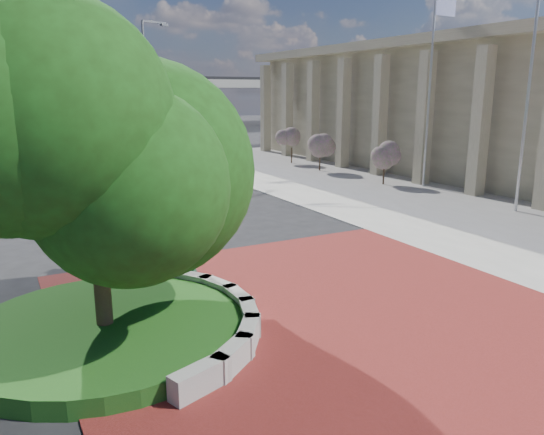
{
  "coord_description": "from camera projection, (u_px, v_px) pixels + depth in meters",
  "views": [
    {
      "loc": [
        -6.82,
        -11.26,
        5.36
      ],
      "look_at": [
        -0.04,
        1.5,
        1.91
      ],
      "focal_mm": 35.0,
      "sensor_mm": 36.0,
      "label": 1
    }
  ],
  "objects": [
    {
      "name": "ground",
      "position": [
        300.0,
        299.0,
        14.02
      ],
      "size": [
        200.0,
        200.0,
        0.0
      ],
      "primitive_type": "plane",
      "color": "black",
      "rests_on": "ground"
    },
    {
      "name": "plaza",
      "position": [
        321.0,
        312.0,
        13.16
      ],
      "size": [
        12.0,
        12.0,
        0.04
      ],
      "primitive_type": "cube",
      "color": "maroon",
      "rests_on": "ground"
    },
    {
      "name": "sidewalk",
      "position": [
        452.0,
        188.0,
        29.91
      ],
      "size": [
        20.0,
        50.0,
        0.04
      ],
      "primitive_type": "cube",
      "color": "#9E9B93",
      "rests_on": "ground"
    },
    {
      "name": "planter_wall",
      "position": [
        203.0,
        309.0,
        12.72
      ],
      "size": [
        2.96,
        6.77,
        0.54
      ],
      "color": "#9E9B93",
      "rests_on": "ground"
    },
    {
      "name": "grass_bed",
      "position": [
        106.0,
        331.0,
        11.69
      ],
      "size": [
        6.1,
        6.1,
        0.4
      ],
      "primitive_type": "cylinder",
      "color": "#123F12",
      "rests_on": "ground"
    },
    {
      "name": "civic_building",
      "position": [
        519.0,
        108.0,
        34.1
      ],
      "size": [
        17.35,
        44.0,
        8.6
      ],
      "color": "gray",
      "rests_on": "ground"
    },
    {
      "name": "overpass",
      "position": [
        37.0,
        82.0,
        72.54
      ],
      "size": [
        90.0,
        12.0,
        7.5
      ],
      "color": "#9E9B93",
      "rests_on": "ground"
    },
    {
      "name": "tree_planter",
      "position": [
        93.0,
        173.0,
        10.88
      ],
      "size": [
        5.2,
        5.2,
        6.33
      ],
      "color": "#38281C",
      "rests_on": "ground"
    },
    {
      "name": "tree_street",
      "position": [
        51.0,
        134.0,
        26.91
      ],
      "size": [
        4.4,
        4.4,
        5.45
      ],
      "color": "#38281C",
      "rests_on": "ground"
    },
    {
      "name": "post_clock",
      "position": [
        180.0,
        191.0,
        15.0
      ],
      "size": [
        1.15,
        1.15,
        4.72
      ],
      "color": "black",
      "rests_on": "ground"
    },
    {
      "name": "parked_car",
      "position": [
        76.0,
        142.0,
        48.57
      ],
      "size": [
        2.49,
        4.88,
        1.59
      ],
      "primitive_type": "imported",
      "rotation": [
        0.0,
        0.0,
        -0.13
      ],
      "color": "#52150B",
      "rests_on": "ground"
    },
    {
      "name": "flagpole_a",
      "position": [
        530.0,
        77.0,
        22.8
      ],
      "size": [
        1.8,
        0.47,
        11.66
      ],
      "color": "silver",
      "rests_on": "ground"
    },
    {
      "name": "flagpole_b",
      "position": [
        430.0,
        88.0,
        29.24
      ],
      "size": [
        1.68,
        0.19,
        10.76
      ],
      "color": "silver",
      "rests_on": "ground"
    },
    {
      "name": "street_lamp_near",
      "position": [
        148.0,
        82.0,
        38.4
      ],
      "size": [
        2.2,
        1.03,
        10.27
      ],
      "color": "slate",
      "rests_on": "ground"
    },
    {
      "name": "street_lamp_far",
      "position": [
        58.0,
        95.0,
        47.65
      ],
      "size": [
        1.91,
        0.69,
        8.66
      ],
      "color": "slate",
      "rests_on": "ground"
    },
    {
      "name": "shrub_near",
      "position": [
        384.0,
        158.0,
        30.76
      ],
      "size": [
        1.2,
        1.2,
        2.2
      ],
      "color": "#38281C",
      "rests_on": "ground"
    },
    {
      "name": "shrub_mid",
      "position": [
        320.0,
        148.0,
        36.22
      ],
      "size": [
        1.2,
        1.2,
        2.2
      ],
      "color": "#38281C",
      "rests_on": "ground"
    },
    {
      "name": "shrub_far",
      "position": [
        292.0,
        142.0,
        40.07
      ],
      "size": [
        1.2,
        1.2,
        2.2
      ],
      "color": "#38281C",
      "rests_on": "ground"
    }
  ]
}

